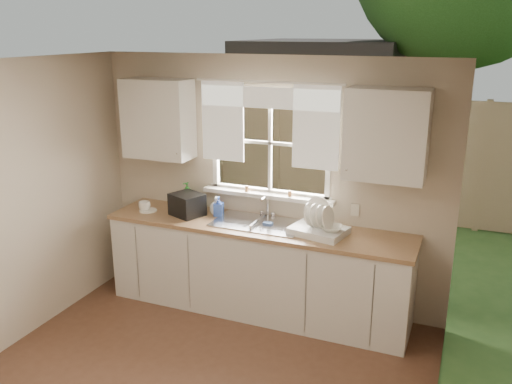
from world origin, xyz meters
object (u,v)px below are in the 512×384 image
at_px(soap_bottle_a, 187,195).
at_px(cup, 144,206).
at_px(dish_rack, 319,227).
at_px(black_appliance, 187,205).

distance_m(soap_bottle_a, cup, 0.46).
relative_size(dish_rack, black_appliance, 1.81).
xyz_separation_m(dish_rack, soap_bottle_a, (-1.49, 0.20, 0.07)).
xyz_separation_m(soap_bottle_a, cup, (-0.37, -0.25, -0.09)).
height_order(soap_bottle_a, cup, soap_bottle_a).
bearing_deg(soap_bottle_a, black_appliance, -41.07).
relative_size(dish_rack, cup, 4.50).
relative_size(soap_bottle_a, cup, 2.27).
height_order(cup, black_appliance, black_appliance).
height_order(dish_rack, black_appliance, dish_rack).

